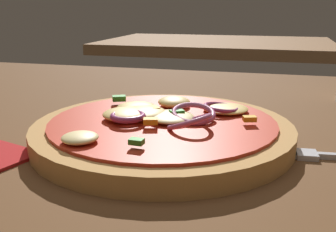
{
  "coord_description": "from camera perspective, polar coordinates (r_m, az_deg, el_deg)",
  "views": [
    {
      "loc": [
        0.14,
        -0.34,
        0.17
      ],
      "look_at": [
        0.04,
        0.04,
        0.06
      ],
      "focal_mm": 42.02,
      "sensor_mm": 36.0,
      "label": 1
    }
  ],
  "objects": [
    {
      "name": "dining_table",
      "position": [
        0.39,
        -6.63,
        -6.52
      ],
      "size": [
        1.14,
        0.91,
        0.04
      ],
      "color": "brown",
      "rests_on": "ground"
    },
    {
      "name": "pizza",
      "position": [
        0.39,
        -0.79,
        -1.88
      ],
      "size": [
        0.26,
        0.26,
        0.04
      ],
      "color": "tan",
      "rests_on": "dining_table"
    },
    {
      "name": "background_table",
      "position": [
        1.54,
        7.13,
        10.14
      ],
      "size": [
        0.85,
        0.55,
        0.04
      ],
      "color": "brown",
      "rests_on": "ground"
    }
  ]
}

